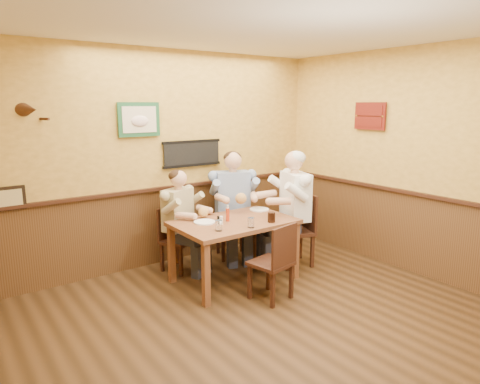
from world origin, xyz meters
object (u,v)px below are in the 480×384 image
Objects in this scene: chair_back_left at (179,239)px; pepper_shaker at (219,220)px; diner_tan_shirt at (178,226)px; cola_tumbler at (271,217)px; water_glass_mid at (251,223)px; hot_sauce_bottle at (228,214)px; water_glass_left at (219,225)px; chair_back_right at (233,224)px; dining_table at (234,228)px; salt_shaker at (221,220)px; diner_blue_polo at (233,210)px; chair_near_side at (271,261)px; chair_right_end at (295,230)px; diner_white_elder at (295,215)px.

pepper_shaker reaches higher than chair_back_left.
diner_tan_shirt is 1.24m from cola_tumbler.
hot_sauce_bottle reaches higher than water_glass_mid.
pepper_shaker is (0.18, -0.66, 0.38)m from chair_back_left.
diner_tan_shirt is 0.72m from pepper_shaker.
water_glass_left is 1.40× the size of pepper_shaker.
water_glass_mid is at bearing -93.18° from chair_back_right.
dining_table is 0.26m from salt_shaker.
water_glass_mid is at bearing -173.77° from cola_tumbler.
chair_back_left is 0.85m from chair_back_right.
salt_shaker is (-0.68, -0.74, 0.13)m from diner_blue_polo.
chair_right_end is at bearing -157.16° from chair_near_side.
diner_white_elder reaches higher than pepper_shaker.
cola_tumbler is 0.62m from pepper_shaker.
water_glass_left is at bearing -138.81° from hot_sauce_bottle.
chair_right_end is at bearing 17.57° from water_glass_mid.
diner_tan_shirt is 6.73× the size of hot_sauce_bottle.
hot_sauce_bottle is (-0.53, -0.66, 0.37)m from chair_back_right.
water_glass_left is 0.30m from pepper_shaker.
chair_right_end is at bearing -51.27° from diner_tan_shirt.
diner_white_elder reaches higher than diner_tan_shirt.
cola_tumbler is 0.67× the size of hot_sauce_bottle.
pepper_shaker is at bearing 84.14° from salt_shaker.
chair_back_left is 0.18m from diner_tan_shirt.
hot_sauce_bottle reaches higher than cola_tumbler.
water_glass_left is (-0.83, -0.92, 0.34)m from chair_back_right.
chair_back_right reaches higher than chair_near_side.
diner_blue_polo is at bearing 47.87° from water_glass_left.
chair_back_right is 0.86m from diner_tan_shirt.
diner_blue_polo is 1.01m from salt_shaker.
chair_right_end is at bearing -2.44° from dining_table.
chair_back_right is 1.05m from salt_shaker.
water_glass_mid is 0.38m from hot_sauce_bottle.
diner_tan_shirt is 9.96× the size of water_glass_left.
chair_back_right reaches higher than water_glass_mid.
water_glass_left is at bearing -130.36° from salt_shaker.
dining_table is at bearing -74.13° from diner_white_elder.
diner_white_elder is 16.22× the size of pepper_shaker.
chair_near_side is at bearing -81.69° from water_glass_mid.
chair_right_end is 1.38m from water_glass_left.
diner_white_elder is at bearing -157.16° from chair_near_side.
hot_sauce_bottle is 1.78× the size of salt_shaker.
chair_back_right reaches higher than water_glass_left.
pepper_shaker is at bearing -97.80° from chair_back_left.
diner_tan_shirt is at bearing 115.78° from hot_sauce_bottle.
hot_sauce_bottle is at bearing -87.11° from chair_back_left.
water_glass_mid is at bearing -17.16° from water_glass_left.
diner_blue_polo is at bearing -22.51° from chair_back_left.
diner_tan_shirt is 0.94m from water_glass_left.
dining_table is at bearing -83.28° from chair_back_left.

